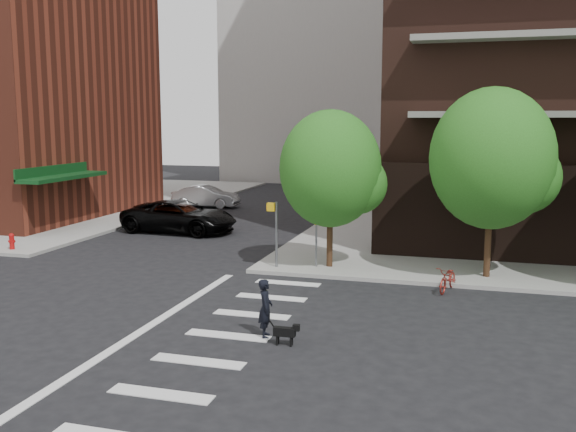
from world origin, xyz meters
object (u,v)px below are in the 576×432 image
fire_hydrant (12,240)px  dog_walker (265,308)px  parked_car_maroon (183,218)px  scooter (448,279)px  parked_car_silver (206,196)px  parked_car_black (180,217)px

fire_hydrant → dog_walker: (14.53, -7.58, 0.27)m
parked_car_maroon → scooter: parked_car_maroon is taller
parked_car_maroon → scooter: size_ratio=2.92×
parked_car_silver → dog_walker: (12.10, -23.86, 0.08)m
scooter → dog_walker: bearing=-112.5°
parked_car_black → parked_car_maroon: parked_car_black is taller
parked_car_maroon → parked_car_silver: size_ratio=1.10×
fire_hydrant → parked_car_black: parked_car_black is taller
fire_hydrant → parked_car_maroon: parked_car_maroon is taller
parked_car_black → parked_car_silver: bearing=18.9°
parked_car_black → fire_hydrant: bearing=147.6°
parked_car_silver → scooter: parked_car_silver is taller
fire_hydrant → scooter: size_ratio=0.43×
scooter → dog_walker: dog_walker is taller
parked_car_maroon → dog_walker: 17.63m
parked_car_black → dog_walker: (9.53, -14.44, -0.03)m
parked_car_maroon → scooter: (14.18, -8.55, -0.27)m
fire_hydrant → parked_car_silver: size_ratio=0.16×
fire_hydrant → dog_walker: bearing=-27.6°
parked_car_black → parked_car_maroon: (0.00, 0.39, -0.13)m
parked_car_maroon → scooter: 16.56m
parked_car_black → parked_car_maroon: size_ratio=1.23×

